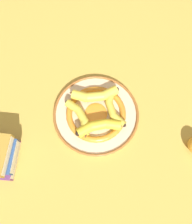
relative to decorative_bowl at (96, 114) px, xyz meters
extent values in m
plane|color=gold|center=(0.02, 0.03, -0.02)|extent=(2.80, 2.80, 0.00)
cylinder|color=beige|center=(0.00, 0.00, -0.01)|extent=(0.35, 0.35, 0.02)
torus|color=orange|center=(0.00, 0.00, 0.01)|extent=(0.25, 0.25, 0.03)
cylinder|color=orange|center=(0.00, 0.00, 0.00)|extent=(0.09, 0.09, 0.00)
torus|color=#995B28|center=(0.00, 0.00, 0.00)|extent=(0.36, 0.36, 0.01)
cylinder|color=yellow|center=(0.01, -0.09, 0.04)|extent=(0.07, 0.07, 0.04)
cylinder|color=yellow|center=(-0.03, -0.05, 0.04)|extent=(0.07, 0.06, 0.04)
cylinder|color=yellow|center=(-0.09, -0.03, 0.04)|extent=(0.07, 0.05, 0.04)
sphere|color=yellow|center=(-0.01, -0.07, 0.04)|extent=(0.04, 0.04, 0.04)
sphere|color=yellow|center=(-0.06, -0.04, 0.04)|extent=(0.04, 0.04, 0.04)
cone|color=#472D19|center=(0.03, -0.12, 0.04)|extent=(0.04, 0.05, 0.03)
sphere|color=black|center=(-0.12, -0.03, 0.04)|extent=(0.02, 0.02, 0.02)
cylinder|color=gold|center=(-0.09, -0.02, 0.03)|extent=(0.06, 0.06, 0.03)
cylinder|color=gold|center=(-0.06, 0.03, 0.03)|extent=(0.05, 0.06, 0.03)
cylinder|color=gold|center=(-0.05, 0.08, 0.03)|extent=(0.04, 0.06, 0.03)
sphere|color=gold|center=(-0.06, 0.00, 0.03)|extent=(0.03, 0.03, 0.03)
sphere|color=gold|center=(-0.05, 0.05, 0.03)|extent=(0.03, 0.03, 0.03)
cone|color=#472D19|center=(-0.11, -0.04, 0.03)|extent=(0.04, 0.04, 0.02)
sphere|color=black|center=(-0.06, 0.11, 0.03)|extent=(0.02, 0.02, 0.02)
cylinder|color=yellow|center=(-0.02, 0.09, 0.04)|extent=(0.07, 0.07, 0.04)
cylinder|color=yellow|center=(0.03, 0.06, 0.04)|extent=(0.07, 0.06, 0.04)
cylinder|color=yellow|center=(0.08, 0.04, 0.04)|extent=(0.06, 0.04, 0.04)
sphere|color=yellow|center=(0.00, 0.07, 0.04)|extent=(0.04, 0.04, 0.04)
sphere|color=yellow|center=(0.05, 0.04, 0.04)|extent=(0.04, 0.04, 0.04)
cone|color=#472D19|center=(-0.04, 0.11, 0.04)|extent=(0.05, 0.05, 0.03)
sphere|color=black|center=(0.11, 0.04, 0.04)|extent=(0.02, 0.02, 0.02)
cylinder|color=gold|center=(0.08, 0.03, 0.03)|extent=(0.06, 0.06, 0.03)
cylinder|color=gold|center=(0.06, -0.02, 0.03)|extent=(0.04, 0.06, 0.03)
cylinder|color=gold|center=(0.07, -0.07, 0.03)|extent=(0.05, 0.06, 0.03)
sphere|color=gold|center=(0.06, 0.01, 0.03)|extent=(0.03, 0.03, 0.03)
sphere|color=gold|center=(0.06, -0.04, 0.03)|extent=(0.03, 0.03, 0.03)
cone|color=#472D19|center=(0.09, 0.06, 0.03)|extent=(0.04, 0.04, 0.02)
sphere|color=black|center=(0.08, -0.10, 0.03)|extent=(0.02, 0.02, 0.02)
camera|label=1|loc=(0.18, 0.27, 0.85)|focal=35.00mm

